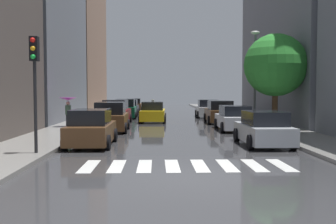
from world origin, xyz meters
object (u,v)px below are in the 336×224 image
at_px(parked_car_right_fourth, 207,109).
at_px(street_tree_right, 275,65).
at_px(parked_car_right_third, 220,112).
at_px(taxi_midroad, 153,112).
at_px(parked_car_left_third, 116,113).
at_px(parked_car_right_second, 234,119).
at_px(parked_car_left_fourth, 126,109).
at_px(parked_car_left_fifth, 129,107).
at_px(parked_car_right_nearest, 263,129).
at_px(lamp_post_right, 255,71).
at_px(parked_car_left_sixth, 134,105).
at_px(traffic_light_left_corner, 34,68).
at_px(parked_car_left_second, 111,118).
at_px(parked_car_left_nearest, 91,129).
at_px(pedestrian_foreground, 68,104).

distance_m(parked_car_right_fourth, street_tree_right, 13.26).
distance_m(parked_car_right_third, taxi_midroad, 5.28).
relative_size(parked_car_left_third, parked_car_right_second, 1.02).
relative_size(parked_car_left_fourth, parked_car_left_fifth, 0.93).
bearing_deg(street_tree_right, parked_car_right_fourth, 101.48).
height_order(parked_car_left_fourth, parked_car_right_nearest, parked_car_left_fourth).
distance_m(parked_car_left_fourth, parked_car_right_third, 9.37).
xyz_separation_m(parked_car_left_third, lamp_post_right, (9.55, -3.64, 2.97)).
bearing_deg(parked_car_right_fourth, parked_car_right_third, -177.48).
bearing_deg(parked_car_left_sixth, traffic_light_left_corner, 176.18).
distance_m(taxi_midroad, street_tree_right, 10.80).
height_order(parked_car_right_third, taxi_midroad, taxi_midroad).
xyz_separation_m(parked_car_right_fourth, lamp_post_right, (1.65, -11.08, 3.03)).
distance_m(parked_car_right_third, lamp_post_right, 5.57).
xyz_separation_m(parked_car_left_second, parked_car_left_fifth, (-0.13, 17.72, -0.09)).
xyz_separation_m(parked_car_left_fourth, street_tree_right, (10.23, -11.21, 3.25)).
relative_size(parked_car_left_nearest, pedestrian_foreground, 2.19).
bearing_deg(traffic_light_left_corner, parked_car_right_nearest, 16.84).
xyz_separation_m(parked_car_left_nearest, parked_car_right_second, (7.78, 6.63, -0.03)).
bearing_deg(parked_car_right_nearest, parked_car_right_third, -0.45).
bearing_deg(lamp_post_right, street_tree_right, -58.97).
bearing_deg(lamp_post_right, parked_car_right_third, 109.83).
xyz_separation_m(parked_car_left_second, traffic_light_left_corner, (-1.71, -9.10, 2.45)).
relative_size(parked_car_right_fourth, traffic_light_left_corner, 1.04).
relative_size(parked_car_left_fifth, street_tree_right, 0.76).
relative_size(parked_car_left_third, pedestrian_foreground, 2.43).
xyz_separation_m(parked_car_left_nearest, parked_car_right_fourth, (7.78, 19.20, 0.01)).
relative_size(parked_car_right_nearest, taxi_midroad, 0.94).
distance_m(parked_car_left_nearest, parked_car_right_nearest, 7.75).
relative_size(parked_car_right_nearest, lamp_post_right, 0.67).
xyz_separation_m(parked_car_right_second, parked_car_right_third, (0.06, 5.89, 0.07)).
xyz_separation_m(parked_car_left_fifth, parked_car_right_fourth, (7.76, -4.72, 0.04)).
bearing_deg(parked_car_right_nearest, pedestrian_foreground, 52.85).
xyz_separation_m(parked_car_right_nearest, taxi_midroad, (-5.11, 13.50, 0.03)).
xyz_separation_m(parked_car_left_sixth, taxi_midroad, (2.53, -17.07, 0.02)).
bearing_deg(parked_car_left_nearest, traffic_light_left_corner, 151.66).
relative_size(parked_car_right_nearest, parked_car_right_second, 0.94).
bearing_deg(parked_car_right_second, lamp_post_right, -46.73).
bearing_deg(pedestrian_foreground, parked_car_left_fourth, 158.77).
xyz_separation_m(parked_car_left_fourth, parked_car_right_second, (7.67, -11.19, -0.08)).
distance_m(parked_car_right_nearest, pedestrian_foreground, 13.29).
height_order(parked_car_left_fifth, parked_car_right_third, parked_car_right_third).
xyz_separation_m(parked_car_right_nearest, parked_car_right_second, (0.03, 6.71, 0.00)).
xyz_separation_m(taxi_midroad, pedestrian_foreground, (-5.47, -5.50, 0.83)).
height_order(parked_car_left_fifth, parked_car_right_nearest, parked_car_left_fifth).
bearing_deg(parked_car_left_sixth, parked_car_left_third, 178.37).
relative_size(parked_car_left_fifth, parked_car_right_second, 0.99).
height_order(parked_car_right_nearest, pedestrian_foreground, pedestrian_foreground).
relative_size(pedestrian_foreground, traffic_light_left_corner, 0.44).
bearing_deg(parked_car_left_second, parked_car_left_sixth, -0.61).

